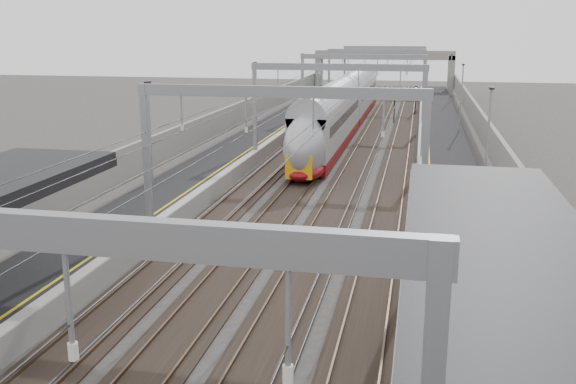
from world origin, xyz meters
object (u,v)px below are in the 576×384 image
at_px(overbridge, 384,61).
at_px(signal_green, 328,94).
at_px(train, 343,111).
at_px(bench, 494,353).

relative_size(overbridge, signal_green, 6.33).
height_order(overbridge, train, overbridge).
relative_size(overbridge, train, 0.43).
height_order(overbridge, bench, overbridge).
height_order(train, signal_green, train).
xyz_separation_m(bench, signal_green, (-13.45, 62.38, 0.89)).
relative_size(train, bench, 29.93).
distance_m(train, signal_green, 15.59).
xyz_separation_m(overbridge, train, (-1.50, -41.62, -3.14)).
distance_m(overbridge, bench, 89.31).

